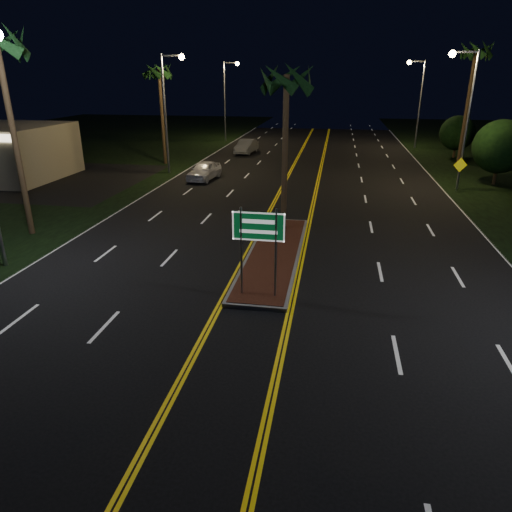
% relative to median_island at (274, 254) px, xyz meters
% --- Properties ---
extents(ground, '(120.00, 120.00, 0.00)m').
position_rel_median_island_xyz_m(ground, '(0.00, -7.00, -0.08)').
color(ground, black).
rests_on(ground, ground).
extents(median_island, '(2.25, 10.25, 0.17)m').
position_rel_median_island_xyz_m(median_island, '(0.00, 0.00, 0.00)').
color(median_island, gray).
rests_on(median_island, ground).
extents(highway_sign, '(1.80, 0.08, 3.20)m').
position_rel_median_island_xyz_m(highway_sign, '(0.00, -4.20, 2.32)').
color(highway_sign, gray).
rests_on(highway_sign, ground).
extents(streetlight_left_mid, '(1.91, 0.44, 9.00)m').
position_rel_median_island_xyz_m(streetlight_left_mid, '(-10.61, 17.00, 5.57)').
color(streetlight_left_mid, gray).
rests_on(streetlight_left_mid, ground).
extents(streetlight_left_far, '(1.91, 0.44, 9.00)m').
position_rel_median_island_xyz_m(streetlight_left_far, '(-10.61, 37.00, 5.57)').
color(streetlight_left_far, gray).
rests_on(streetlight_left_far, ground).
extents(streetlight_right_mid, '(1.91, 0.44, 9.00)m').
position_rel_median_island_xyz_m(streetlight_right_mid, '(10.61, 15.00, 5.57)').
color(streetlight_right_mid, gray).
rests_on(streetlight_right_mid, ground).
extents(streetlight_right_far, '(1.91, 0.44, 9.00)m').
position_rel_median_island_xyz_m(streetlight_right_far, '(10.61, 35.00, 5.57)').
color(streetlight_right_far, gray).
rests_on(streetlight_right_far, ground).
extents(palm_median, '(2.40, 2.40, 8.30)m').
position_rel_median_island_xyz_m(palm_median, '(0.00, 3.50, 7.19)').
color(palm_median, '#382819').
rests_on(palm_median, ground).
extents(palm_left_far, '(2.40, 2.40, 8.80)m').
position_rel_median_island_xyz_m(palm_left_far, '(-12.80, 21.00, 7.66)').
color(palm_left_far, '#382819').
rests_on(palm_left_far, ground).
extents(palm_right_far, '(2.40, 2.40, 10.30)m').
position_rel_median_island_xyz_m(palm_right_far, '(12.80, 23.00, 9.06)').
color(palm_right_far, '#382819').
rests_on(palm_right_far, ground).
extents(shrub_mid, '(3.78, 3.78, 4.62)m').
position_rel_median_island_xyz_m(shrub_mid, '(14.00, 17.00, 2.64)').
color(shrub_mid, '#382819').
rests_on(shrub_mid, ground).
extents(shrub_far, '(3.24, 3.24, 3.96)m').
position_rel_median_island_xyz_m(shrub_far, '(13.80, 29.00, 2.25)').
color(shrub_far, '#382819').
rests_on(shrub_far, ground).
extents(car_near, '(2.64, 5.02, 1.60)m').
position_rel_median_island_xyz_m(car_near, '(-7.43, 15.01, 0.72)').
color(car_near, white).
rests_on(car_near, ground).
extents(car_far, '(2.57, 5.02, 1.61)m').
position_rel_median_island_xyz_m(car_far, '(-6.69, 28.18, 0.72)').
color(car_far, '#A3A7AC').
rests_on(car_far, ground).
extents(warning_sign, '(0.93, 0.27, 2.28)m').
position_rel_median_island_xyz_m(warning_sign, '(10.80, 14.27, 1.38)').
color(warning_sign, gray).
rests_on(warning_sign, ground).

